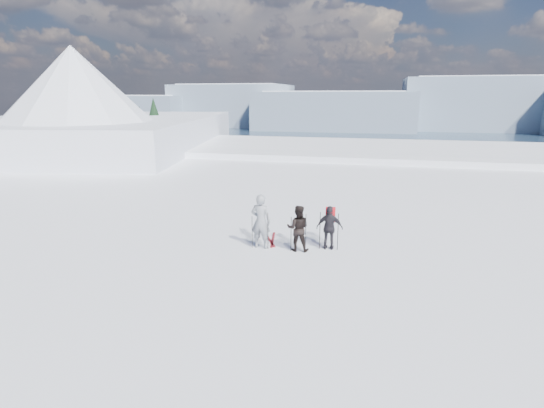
{
  "coord_description": "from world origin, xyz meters",
  "views": [
    {
      "loc": [
        0.97,
        -11.75,
        5.33
      ],
      "look_at": [
        -2.54,
        3.0,
        1.41
      ],
      "focal_mm": 28.0,
      "sensor_mm": 36.0,
      "label": 1
    }
  ],
  "objects_px": {
    "skier_dark": "(298,228)",
    "skier_pack": "(330,228)",
    "skis_loose": "(271,240)",
    "skier_grey": "(261,221)"
  },
  "relations": [
    {
      "from": "skier_dark",
      "to": "skis_loose",
      "type": "relative_size",
      "value": 0.97
    },
    {
      "from": "skier_dark",
      "to": "skis_loose",
      "type": "bearing_deg",
      "value": -40.81
    },
    {
      "from": "skier_dark",
      "to": "skier_pack",
      "type": "height_order",
      "value": "skier_dark"
    },
    {
      "from": "skier_dark",
      "to": "skier_grey",
      "type": "bearing_deg",
      "value": -3.64
    },
    {
      "from": "skis_loose",
      "to": "skier_pack",
      "type": "bearing_deg",
      "value": -11.8
    },
    {
      "from": "skier_grey",
      "to": "skis_loose",
      "type": "xyz_separation_m",
      "value": [
        0.16,
        0.88,
        -0.97
      ]
    },
    {
      "from": "skier_pack",
      "to": "skier_dark",
      "type": "bearing_deg",
      "value": 18.21
    },
    {
      "from": "skier_pack",
      "to": "skis_loose",
      "type": "relative_size",
      "value": 0.93
    },
    {
      "from": "skier_grey",
      "to": "skis_loose",
      "type": "height_order",
      "value": "skier_grey"
    },
    {
      "from": "skier_grey",
      "to": "skis_loose",
      "type": "relative_size",
      "value": 1.16
    }
  ]
}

